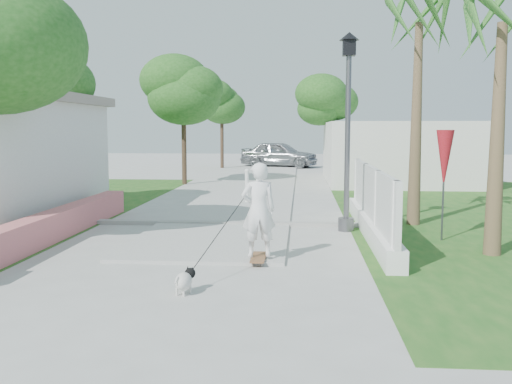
# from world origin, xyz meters

# --- Properties ---
(ground) EXTENTS (90.00, 90.00, 0.00)m
(ground) POSITION_xyz_m (0.00, 0.00, 0.00)
(ground) COLOR #B7B7B2
(ground) RESTS_ON ground
(path_strip) EXTENTS (3.20, 36.00, 0.06)m
(path_strip) POSITION_xyz_m (0.00, 20.00, 0.03)
(path_strip) COLOR #B7B7B2
(path_strip) RESTS_ON ground
(curb) EXTENTS (6.50, 0.25, 0.10)m
(curb) POSITION_xyz_m (0.00, 6.00, 0.05)
(curb) COLOR #999993
(curb) RESTS_ON ground
(grass_right) EXTENTS (8.00, 20.00, 0.01)m
(grass_right) POSITION_xyz_m (7.00, 8.00, 0.01)
(grass_right) COLOR #1F571B
(grass_right) RESTS_ON ground
(pink_wall) EXTENTS (0.45, 8.20, 0.80)m
(pink_wall) POSITION_xyz_m (-3.30, 3.55, 0.31)
(pink_wall) COLOR #CE6A69
(pink_wall) RESTS_ON ground
(lattice_fence) EXTENTS (0.35, 7.00, 1.50)m
(lattice_fence) POSITION_xyz_m (3.40, 5.00, 0.54)
(lattice_fence) COLOR white
(lattice_fence) RESTS_ON ground
(building_right) EXTENTS (6.00, 8.00, 2.60)m
(building_right) POSITION_xyz_m (6.00, 18.00, 1.30)
(building_right) COLOR silver
(building_right) RESTS_ON ground
(street_lamp) EXTENTS (0.44, 0.44, 4.44)m
(street_lamp) POSITION_xyz_m (2.90, 5.50, 2.43)
(street_lamp) COLOR #59595E
(street_lamp) RESTS_ON ground
(bollard) EXTENTS (0.14, 0.14, 1.09)m
(bollard) POSITION_xyz_m (0.20, 10.00, 0.58)
(bollard) COLOR white
(bollard) RESTS_ON ground
(patio_umbrella) EXTENTS (0.36, 0.36, 2.30)m
(patio_umbrella) POSITION_xyz_m (4.80, 4.50, 1.69)
(patio_umbrella) COLOR #59595E
(patio_umbrella) RESTS_ON ground
(tree_left_mid) EXTENTS (3.20, 3.20, 4.85)m
(tree_left_mid) POSITION_xyz_m (-5.48, 8.48, 3.50)
(tree_left_mid) COLOR #4C3826
(tree_left_mid) RESTS_ON ground
(tree_path_left) EXTENTS (3.40, 3.40, 5.23)m
(tree_path_left) POSITION_xyz_m (-2.98, 15.98, 3.82)
(tree_path_left) COLOR #4C3826
(tree_path_left) RESTS_ON ground
(tree_path_right) EXTENTS (3.00, 3.00, 4.79)m
(tree_path_right) POSITION_xyz_m (3.22, 19.98, 3.49)
(tree_path_right) COLOR #4C3826
(tree_path_right) RESTS_ON ground
(tree_path_far) EXTENTS (3.20, 3.20, 5.17)m
(tree_path_far) POSITION_xyz_m (-2.78, 25.98, 3.82)
(tree_path_far) COLOR #4C3826
(tree_path_far) RESTS_ON ground
(palm_far) EXTENTS (1.80, 1.80, 5.30)m
(palm_far) POSITION_xyz_m (4.60, 6.50, 4.48)
(palm_far) COLOR brown
(palm_far) RESTS_ON ground
(palm_near) EXTENTS (1.80, 1.80, 4.70)m
(palm_near) POSITION_xyz_m (5.40, 3.20, 3.95)
(palm_near) COLOR brown
(palm_near) RESTS_ON ground
(skateboarder) EXTENTS (1.24, 2.26, 1.75)m
(skateboarder) POSITION_xyz_m (0.71, 1.62, 0.76)
(skateboarder) COLOR brown
(skateboarder) RESTS_ON ground
(dog) EXTENTS (0.35, 0.51, 0.36)m
(dog) POSITION_xyz_m (0.24, 0.30, 0.20)
(dog) COLOR silver
(dog) RESTS_ON ground
(parked_car) EXTENTS (4.92, 2.98, 1.57)m
(parked_car) POSITION_xyz_m (0.56, 26.88, 0.78)
(parked_car) COLOR #B1B4B9
(parked_car) RESTS_ON ground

